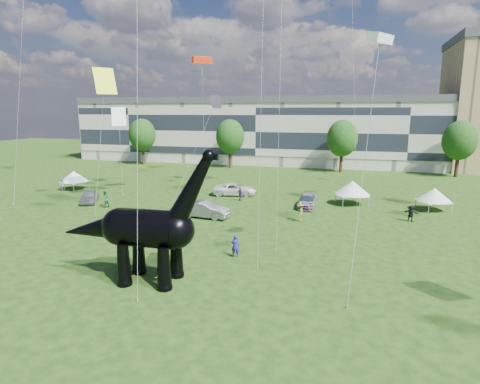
# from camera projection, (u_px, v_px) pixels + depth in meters

# --- Properties ---
(ground) EXTENTS (220.00, 220.00, 0.00)m
(ground) POSITION_uv_depth(u_px,v_px,m) (149.00, 309.00, 21.45)
(ground) COLOR #16330C
(ground) RESTS_ON ground
(terrace_row) EXTENTS (78.00, 11.00, 12.00)m
(terrace_row) POSITION_uv_depth(u_px,v_px,m) (262.00, 133.00, 80.82)
(terrace_row) COLOR beige
(terrace_row) RESTS_ON ground
(tree_far_left) EXTENTS (5.20, 5.20, 9.44)m
(tree_far_left) POSITION_uv_depth(u_px,v_px,m) (142.00, 132.00, 78.21)
(tree_far_left) COLOR #382314
(tree_far_left) RESTS_ON ground
(tree_mid_left) EXTENTS (5.20, 5.20, 9.44)m
(tree_mid_left) POSITION_uv_depth(u_px,v_px,m) (230.00, 134.00, 73.36)
(tree_mid_left) COLOR #382314
(tree_mid_left) RESTS_ON ground
(tree_mid_right) EXTENTS (5.20, 5.20, 9.44)m
(tree_mid_right) POSITION_uv_depth(u_px,v_px,m) (342.00, 135.00, 67.97)
(tree_mid_right) COLOR #382314
(tree_mid_right) RESTS_ON ground
(tree_far_right) EXTENTS (5.20, 5.20, 9.44)m
(tree_far_right) POSITION_uv_depth(u_px,v_px,m) (460.00, 137.00, 63.12)
(tree_far_right) COLOR #382314
(tree_far_right) RESTS_ON ground
(dinosaur_sculpture) EXTENTS (10.53, 2.99, 8.61)m
(dinosaur_sculpture) POSITION_uv_depth(u_px,v_px,m) (142.00, 230.00, 24.51)
(dinosaur_sculpture) COLOR black
(dinosaur_sculpture) RESTS_ON ground
(car_silver) EXTENTS (3.39, 4.55, 1.44)m
(car_silver) POSITION_uv_depth(u_px,v_px,m) (89.00, 196.00, 46.16)
(car_silver) COLOR #B7B6BB
(car_silver) RESTS_ON ground
(car_grey) EXTENTS (4.98, 2.06, 1.60)m
(car_grey) POSITION_uv_depth(u_px,v_px,m) (205.00, 210.00, 39.65)
(car_grey) COLOR slate
(car_grey) RESTS_ON ground
(car_white) EXTENTS (5.82, 3.71, 1.50)m
(car_white) POSITION_uv_depth(u_px,v_px,m) (235.00, 189.00, 50.19)
(car_white) COLOR white
(car_white) RESTS_ON ground
(car_dark) EXTENTS (2.12, 4.75, 1.35)m
(car_dark) POSITION_uv_depth(u_px,v_px,m) (307.00, 201.00, 43.99)
(car_dark) COLOR #595960
(car_dark) RESTS_ON ground
(gazebo_near) EXTENTS (4.89, 4.89, 2.70)m
(gazebo_near) POSITION_uv_depth(u_px,v_px,m) (352.00, 188.00, 45.03)
(gazebo_near) COLOR silver
(gazebo_near) RESTS_ON ground
(gazebo_far) EXTENTS (4.50, 4.50, 2.41)m
(gazebo_far) POSITION_uv_depth(u_px,v_px,m) (434.00, 195.00, 42.33)
(gazebo_far) COLOR white
(gazebo_far) RESTS_ON ground
(gazebo_left) EXTENTS (4.19, 4.19, 2.48)m
(gazebo_left) POSITION_uv_depth(u_px,v_px,m) (74.00, 177.00, 53.82)
(gazebo_left) COLOR white
(gazebo_left) RESTS_ON ground
(visitors) EXTENTS (53.15, 41.84, 1.90)m
(visitors) POSITION_uv_depth(u_px,v_px,m) (213.00, 215.00, 37.39)
(visitors) COLOR #31697A
(visitors) RESTS_ON ground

